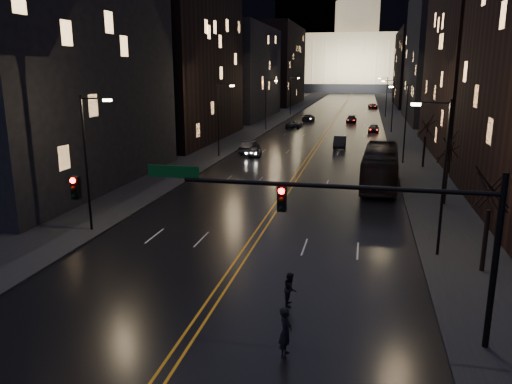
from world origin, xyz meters
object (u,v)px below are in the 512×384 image
Objects in this scene: pedestrian_b at (290,289)px; oncoming_car_b at (250,147)px; pedestrian_a at (285,332)px; oncoming_car_a at (255,151)px; traffic_signal at (343,215)px; receding_car_a at (340,142)px; bus at (380,166)px.

oncoming_car_b is at bearing 13.02° from pedestrian_b.
pedestrian_a is at bearing -176.55° from pedestrian_b.
pedestrian_a reaches higher than oncoming_car_a.
receding_car_a is (-2.66, 51.03, -4.30)m from traffic_signal.
pedestrian_a reaches higher than receding_car_a.
oncoming_car_b is at bearing -68.82° from oncoming_car_a.
oncoming_car_a is (-12.72, 41.69, -4.43)m from traffic_signal.
traffic_signal is 5.40m from pedestrian_b.
bus is 26.47m from pedestrian_b.
oncoming_car_a is 13.73m from receding_car_a.
traffic_signal is 3.56× the size of receding_car_a.
bus is 23.27m from receding_car_a.
receding_car_a reaches higher than oncoming_car_a.
oncoming_car_a is at bearing -138.33° from receding_car_a.
oncoming_car_b is 47.34m from pedestrian_a.
receding_car_a is (10.06, 9.34, 0.13)m from oncoming_car_a.
oncoming_car_b reaches higher than receding_car_a.
pedestrian_b reaches higher than oncoming_car_a.
oncoming_car_a is at bearing 20.11° from pedestrian_a.
pedestrian_b is (-0.44, 4.23, -0.20)m from pedestrian_a.
receding_car_a is 3.11× the size of pedestrian_b.
bus is 2.60× the size of oncoming_car_b.
traffic_signal reaches higher than bus.
traffic_signal reaches higher than receding_car_a.
oncoming_car_b is 3.18× the size of pedestrian_b.
pedestrian_a is (0.77, -53.03, 0.18)m from receding_car_a.
pedestrian_b is (11.54, -41.56, -0.04)m from oncoming_car_b.
bus reaches higher than pedestrian_b.
pedestrian_b is at bearing -90.81° from receding_car_a.
traffic_signal reaches higher than oncoming_car_a.
bus is at bearing 135.94° from oncoming_car_b.
receding_car_a is (11.20, 7.23, -0.02)m from oncoming_car_b.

